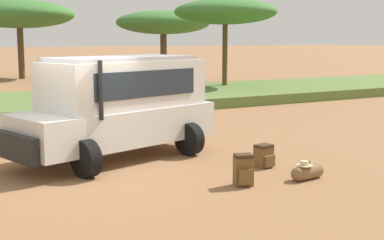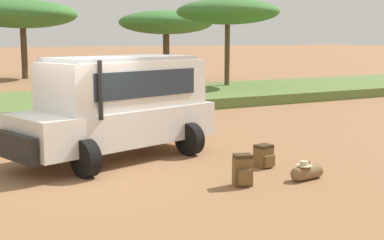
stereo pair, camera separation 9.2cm
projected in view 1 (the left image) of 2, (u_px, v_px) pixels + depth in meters
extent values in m
plane|color=#936642|center=(89.00, 173.00, 11.52)|extent=(320.00, 320.00, 0.00)
cube|color=silver|center=(116.00, 125.00, 12.74)|extent=(5.23, 3.18, 0.84)
cube|color=silver|center=(123.00, 84.00, 12.77)|extent=(4.17, 2.77, 1.10)
cube|color=#232D38|center=(68.00, 90.00, 11.70)|extent=(0.49, 1.51, 0.77)
cube|color=#232D38|center=(148.00, 84.00, 12.13)|extent=(2.84, 0.85, 0.60)
cube|color=#232D38|center=(101.00, 80.00, 13.38)|extent=(2.84, 0.85, 0.60)
cube|color=#B7B7B7|center=(121.00, 59.00, 12.64)|extent=(3.77, 2.59, 0.10)
cube|color=black|center=(15.00, 147.00, 10.95)|extent=(0.60, 1.60, 0.56)
cylinder|color=black|center=(101.00, 90.00, 11.14)|extent=(0.10, 0.10, 1.25)
cylinder|color=black|center=(86.00, 159.00, 11.06)|extent=(0.49, 0.85, 0.80)
cylinder|color=black|center=(38.00, 146.00, 12.40)|extent=(0.49, 0.85, 0.80)
cylinder|color=black|center=(189.00, 139.00, 13.20)|extent=(0.49, 0.85, 0.80)
cylinder|color=black|center=(139.00, 130.00, 14.54)|extent=(0.49, 0.85, 0.80)
cylinder|color=black|center=(192.00, 109.00, 14.54)|extent=(0.41, 0.77, 0.74)
cube|color=brown|center=(243.00, 171.00, 10.48)|extent=(0.42, 0.35, 0.56)
cube|color=brown|center=(246.00, 177.00, 10.33)|extent=(0.28, 0.16, 0.31)
cube|color=#3A2A16|center=(244.00, 156.00, 10.43)|extent=(0.41, 0.36, 0.07)
cylinder|color=#3A2A16|center=(245.00, 169.00, 10.64)|extent=(0.04, 0.04, 0.48)
cylinder|color=#3A2A16|center=(237.00, 170.00, 10.61)|extent=(0.04, 0.04, 0.48)
cube|color=brown|center=(264.00, 157.00, 11.98)|extent=(0.43, 0.35, 0.45)
cube|color=brown|center=(270.00, 161.00, 11.85)|extent=(0.30, 0.13, 0.25)
cube|color=#3A2A16|center=(264.00, 146.00, 11.94)|extent=(0.41, 0.36, 0.07)
cylinder|color=#3A2A16|center=(261.00, 156.00, 12.15)|extent=(0.04, 0.04, 0.38)
cylinder|color=#3A2A16|center=(256.00, 157.00, 12.04)|extent=(0.04, 0.04, 0.38)
cylinder|color=brown|center=(308.00, 172.00, 10.96)|extent=(0.60, 0.36, 0.29)
sphere|color=brown|center=(298.00, 174.00, 10.79)|extent=(0.29, 0.29, 0.29)
sphere|color=brown|center=(317.00, 170.00, 11.13)|extent=(0.29, 0.29, 0.29)
torus|color=#493721|center=(308.00, 164.00, 10.93)|extent=(0.17, 0.04, 0.16)
cylinder|color=beige|center=(304.00, 165.00, 10.88)|extent=(0.34, 0.34, 0.02)
cylinder|color=beige|center=(305.00, 163.00, 10.87)|extent=(0.17, 0.17, 0.09)
cylinder|color=brown|center=(21.00, 53.00, 37.61)|extent=(0.43, 0.43, 3.67)
ellipsoid|color=#3D7533|center=(19.00, 14.00, 37.20)|extent=(7.70, 6.82, 1.95)
cylinder|color=brown|center=(225.00, 58.00, 27.53)|extent=(0.26, 0.26, 3.64)
ellipsoid|color=#3D7533|center=(225.00, 12.00, 27.17)|extent=(5.16, 5.48, 1.28)
cylinder|color=brown|center=(164.00, 57.00, 35.67)|extent=(0.43, 0.43, 3.21)
ellipsoid|color=#3D7533|center=(163.00, 22.00, 35.33)|extent=(6.30, 5.98, 1.56)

